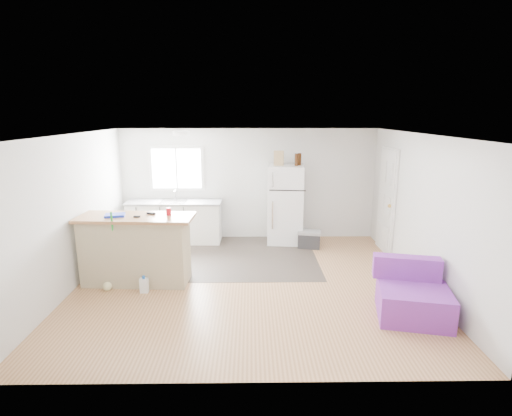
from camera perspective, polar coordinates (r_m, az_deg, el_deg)
The scene contains 19 objects.
room at distance 6.27m, azimuth -1.17°, elevation -0.56°, with size 5.51×5.01×2.41m.
vinyl_zone at distance 7.86m, azimuth -6.40°, elevation -6.86°, with size 4.05×2.50×0.00m, color #322C25.
window at distance 8.80m, azimuth -11.27°, elevation 5.55°, with size 1.18×0.06×0.98m.
interior_door at distance 8.27m, azimuth 18.15°, elevation 0.90°, with size 0.11×0.92×2.10m.
ceiling_fixture at distance 7.40m, azimuth -10.64°, elevation 10.45°, with size 0.30×0.30×0.07m, color white.
kitchen_cabinets at distance 8.73m, azimuth -11.50°, elevation -1.86°, with size 2.01×0.65×1.17m.
peninsula at distance 6.78m, azimuth -16.76°, elevation -5.64°, with size 1.86×0.79×1.12m.
refrigerator at distance 8.47m, azimuth 4.25°, elevation 0.53°, with size 0.80×0.77×1.66m.
cooler at distance 8.33m, azimuth 7.60°, elevation -4.40°, with size 0.52×0.40×0.36m.
purple_seat at distance 5.96m, azimuth 21.41°, elevation -11.71°, with size 1.08×1.05×0.75m.
cleaner_jug at distance 6.52m, azimuth -15.69°, elevation -10.57°, with size 0.12×0.09×0.27m.
mop at distance 6.75m, azimuth -20.21°, elevation -9.03°, with size 0.25×0.36×1.29m.
red_cup at distance 6.52m, azimuth -12.38°, elevation -0.49°, with size 0.08×0.08×0.12m, color red.
blue_tray at distance 6.69m, azimuth -19.51°, elevation -0.98°, with size 0.30×0.22×0.04m, color #1429C0.
tool_a at distance 6.66m, azimuth -14.76°, elevation -0.74°, with size 0.14×0.05×0.03m, color black.
tool_b at distance 6.52m, azimuth -16.65°, elevation -1.18°, with size 0.10×0.04×0.03m, color black.
cardboard_box at distance 8.27m, azimuth 3.27°, elevation 7.13°, with size 0.20×0.10×0.30m, color #A18B5C.
bottle_left at distance 8.26m, azimuth 5.79°, elevation 6.90°, with size 0.07×0.07×0.25m, color #391D0A.
bottle_right at distance 8.35m, azimuth 6.25°, elevation 6.96°, with size 0.07×0.07×0.25m, color #391D0A.
Camera 1 is at (0.04, -6.09, 2.71)m, focal length 28.00 mm.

